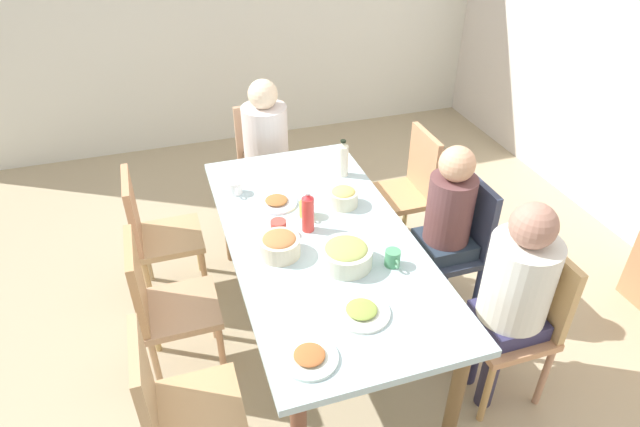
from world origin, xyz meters
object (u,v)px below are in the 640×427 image
object	(u,v)px
bowl_1	(346,255)
bottle_0	(343,159)
chair_2	(175,405)
chair_5	(456,241)
bottle_1	(308,212)
chair_4	(154,231)
chair_6	(409,186)
cup_3	(235,188)
person_1	(266,140)
cup_1	(279,228)
person_0	(515,287)
plate_1	(310,357)
chair_0	(522,316)
plate_0	(277,202)
person_5	(446,220)
plate_2	(362,311)
cup_2	(393,258)
chair_1	(265,158)
chair_3	(163,302)
dining_table	(320,248)
bowl_0	(343,197)
bowl_2	(280,245)
cup_0	(307,209)

from	to	relation	value
bowl_1	bottle_0	size ratio (longest dim) A/B	1.09
chair_2	chair_5	bearing A→B (deg)	110.93
bottle_1	chair_4	bearing A→B (deg)	-125.32
chair_6	cup_3	size ratio (longest dim) A/B	7.64
person_1	cup_1	bearing A→B (deg)	-9.78
person_0	chair_5	bearing A→B (deg)	172.27
person_0	plate_1	bearing A→B (deg)	-83.26
chair_0	cup_3	distance (m)	1.75
plate_0	bottle_0	distance (m)	0.53
person_5	plate_1	xyz separation A→B (m)	(0.78, -1.06, 0.07)
plate_1	bowl_1	bearing A→B (deg)	146.30
person_5	bowl_1	distance (m)	0.77
chair_2	plate_2	bearing A→B (deg)	93.45
person_5	cup_2	distance (m)	0.61
chair_1	plate_1	size ratio (longest dim) A/B	3.77
person_0	cup_3	bearing A→B (deg)	-137.66
bottle_1	cup_3	bearing A→B (deg)	-148.08
chair_6	chair_3	bearing A→B (deg)	-69.07
dining_table	cup_2	xyz separation A→B (m)	(0.34, 0.27, 0.12)
chair_5	person_1	bearing A→B (deg)	-146.03
chair_4	bowl_0	bearing A→B (deg)	69.48
chair_1	bottle_1	size ratio (longest dim) A/B	3.69
chair_0	chair_6	xyz separation A→B (m)	(-1.32, 0.00, 0.00)
chair_2	bowl_2	distance (m)	0.89
person_1	plate_0	xyz separation A→B (m)	(0.90, -0.14, 0.05)
chair_3	chair_4	xyz separation A→B (m)	(-0.66, 0.00, 0.00)
chair_1	bowl_2	xyz separation A→B (m)	(1.45, -0.24, 0.29)
person_0	bottle_0	size ratio (longest dim) A/B	4.92
chair_2	cup_2	bearing A→B (deg)	105.85
bowl_0	cup_2	world-z (taller)	bowl_0
chair_1	cup_3	size ratio (longest dim) A/B	7.64
chair_2	chair_6	size ratio (longest dim) A/B	1.00
chair_0	chair_5	size ratio (longest dim) A/B	1.00
chair_0	cup_2	xyz separation A→B (m)	(-0.32, -0.59, 0.27)
person_1	bottle_0	size ratio (longest dim) A/B	4.74
bowl_2	cup_2	bearing A→B (deg)	63.44
bowl_0	bottle_0	bearing A→B (deg)	160.82
cup_0	bottle_1	xyz separation A→B (m)	(0.13, -0.03, 0.07)
chair_2	bottle_1	distance (m)	1.15
chair_6	bowl_0	distance (m)	0.81
bowl_0	chair_0	bearing A→B (deg)	34.97
person_0	bottle_0	distance (m)	1.32
chair_2	cup_0	world-z (taller)	chair_2
chair_1	chair_6	distance (m)	1.11
dining_table	person_1	world-z (taller)	person_1
bottle_1	bottle_0	bearing A→B (deg)	142.81
chair_2	cup_2	size ratio (longest dim) A/B	7.93
person_1	chair_3	bearing A→B (deg)	-33.97
chair_4	cup_0	distance (m)	1.00
plate_1	bowl_2	distance (m)	0.71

